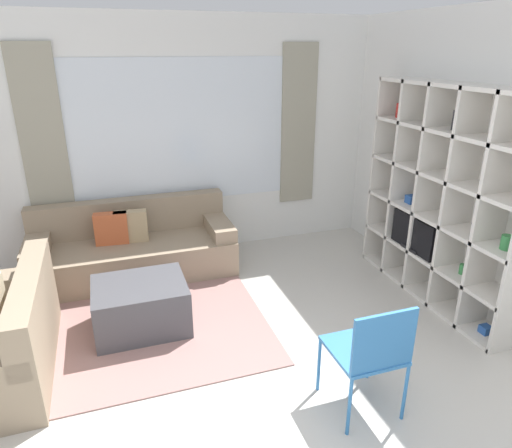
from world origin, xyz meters
name	(u,v)px	position (x,y,z in m)	size (l,w,h in m)	color
wall_back	(181,140)	(0.00, 3.39, 1.36)	(5.79, 0.11, 2.70)	white
wall_right	(453,158)	(2.33, 1.68, 1.35)	(0.07, 4.56, 2.70)	white
area_rug	(102,321)	(-1.04, 2.02, 0.01)	(2.85, 2.25, 0.01)	gray
shelving_unit	(445,198)	(2.14, 1.49, 1.02)	(0.36, 1.97, 2.06)	silver
couch_main	(133,249)	(-0.66, 2.94, 0.28)	(2.12, 0.83, 0.78)	gray
ottoman	(141,306)	(-0.70, 1.82, 0.22)	(0.79, 0.64, 0.44)	#47474C
folding_chair	(371,350)	(0.64, 0.29, 0.52)	(0.44, 0.46, 0.86)	#3375B7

